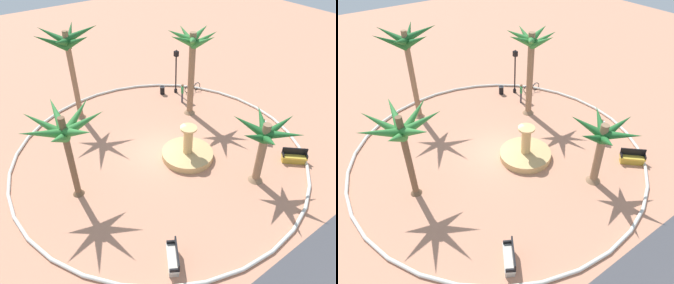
% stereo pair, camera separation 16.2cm
% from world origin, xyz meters
% --- Properties ---
extents(ground_plane, '(80.00, 80.00, 0.00)m').
position_xyz_m(ground_plane, '(0.00, 0.00, 0.00)').
color(ground_plane, tan).
extents(plaza_curb, '(19.59, 19.59, 0.20)m').
position_xyz_m(plaza_curb, '(0.00, 0.00, 0.10)').
color(plaza_curb, silver).
rests_on(plaza_curb, ground).
extents(fountain, '(3.42, 3.42, 2.42)m').
position_xyz_m(fountain, '(-1.21, 1.50, 0.33)').
color(fountain, tan).
rests_on(fountain, ground).
extents(palm_tree_near_fountain, '(3.96, 3.89, 4.42)m').
position_xyz_m(palm_tree_near_fountain, '(-3.23, 5.71, 3.18)').
color(palm_tree_near_fountain, '#8E6B4C').
rests_on(palm_tree_near_fountain, ground).
extents(palm_tree_by_curb, '(3.83, 3.67, 6.80)m').
position_xyz_m(palm_tree_by_curb, '(-4.84, -2.76, 5.03)').
color(palm_tree_by_curb, '#8E6B4C').
rests_on(palm_tree_by_curb, ground).
extents(palm_tree_mid_plaza, '(4.55, 4.24, 7.12)m').
position_xyz_m(palm_tree_mid_plaza, '(2.55, -7.30, 5.52)').
color(palm_tree_mid_plaza, '#8E6B4C').
rests_on(palm_tree_mid_plaza, ground).
extents(palm_tree_far_side, '(4.40, 4.49, 5.62)m').
position_xyz_m(palm_tree_far_side, '(6.08, 0.34, 4.43)').
color(palm_tree_far_side, brown).
rests_on(palm_tree_far_side, ground).
extents(bench_east, '(1.52, 1.45, 1.00)m').
position_xyz_m(bench_east, '(-6.55, 6.00, 0.35)').
color(bench_east, gold).
rests_on(bench_east, ground).
extents(bench_west, '(1.25, 1.63, 1.00)m').
position_xyz_m(bench_west, '(4.29, 7.25, 0.35)').
color(bench_west, beige).
rests_on(bench_west, ground).
extents(lamppost, '(0.32, 0.32, 3.96)m').
position_xyz_m(lamppost, '(-6.01, -6.14, 2.32)').
color(lamppost, black).
rests_on(lamppost, ground).
extents(trash_bin, '(0.46, 0.46, 0.73)m').
position_xyz_m(trash_bin, '(-4.88, -6.60, 0.39)').
color(trash_bin, black).
rests_on(trash_bin, ground).
extents(bicycle_red_frame, '(1.72, 0.44, 0.94)m').
position_xyz_m(bicycle_red_frame, '(-7.34, -5.41, 0.38)').
color(bicycle_red_frame, black).
rests_on(bicycle_red_frame, ground).
extents(person_cyclist_helmet, '(0.36, 0.45, 1.70)m').
position_xyz_m(person_cyclist_helmet, '(-5.41, -4.44, 0.96)').
color(person_cyclist_helmet, '#33333D').
rests_on(person_cyclist_helmet, ground).
extents(person_cyclist_photo, '(0.52, 0.28, 1.71)m').
position_xyz_m(person_cyclist_photo, '(-6.77, 2.97, 0.96)').
color(person_cyclist_photo, '#33333D').
rests_on(person_cyclist_photo, ground).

